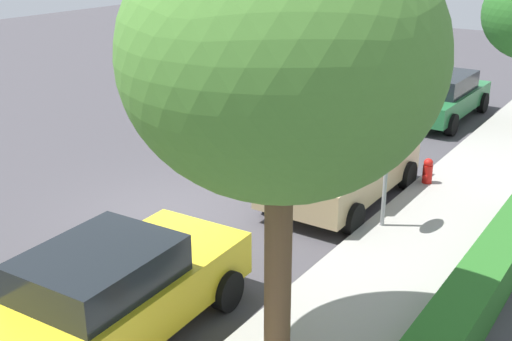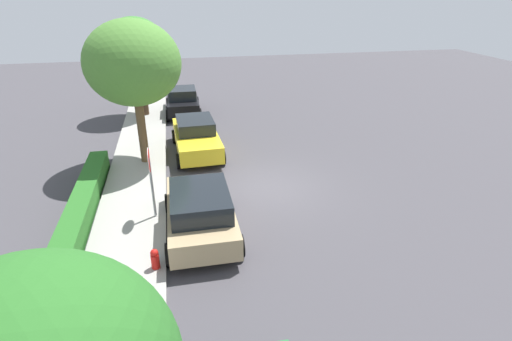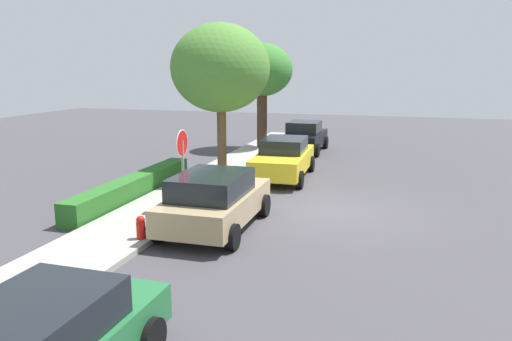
% 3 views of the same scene
% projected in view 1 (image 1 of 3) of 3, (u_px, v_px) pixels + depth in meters
% --- Properties ---
extents(ground_plane, '(60.00, 60.00, 0.00)m').
position_uv_depth(ground_plane, '(174.00, 211.00, 13.39)').
color(ground_plane, '#423F44').
extents(sidewalk_curb, '(32.00, 2.21, 0.14)m').
position_uv_depth(sidewalk_curb, '(390.00, 271.00, 10.86)').
color(sidewalk_curb, '#9E9B93').
rests_on(sidewalk_curb, ground_plane).
extents(stop_sign, '(0.78, 0.08, 2.48)m').
position_uv_depth(stop_sign, '(388.00, 148.00, 11.85)').
color(stop_sign, gray).
rests_on(stop_sign, ground_plane).
extents(parked_car_tan, '(4.14, 2.12, 1.55)m').
position_uv_depth(parked_car_tan, '(344.00, 164.00, 13.73)').
color(parked_car_tan, tan).
rests_on(parked_car_tan, ground_plane).
extents(parked_car_yellow, '(4.54, 2.16, 1.54)m').
position_uv_depth(parked_car_yellow, '(110.00, 295.00, 8.82)').
color(parked_car_yellow, yellow).
rests_on(parked_car_yellow, ground_plane).
extents(parked_car_green, '(4.48, 1.99, 1.42)m').
position_uv_depth(parked_car_green, '(442.00, 96.00, 19.68)').
color(parked_car_green, '#236B38').
rests_on(parked_car_green, ground_plane).
extents(street_tree_mid_block, '(3.66, 3.66, 5.81)m').
position_uv_depth(street_tree_mid_block, '(282.00, 58.00, 7.09)').
color(street_tree_mid_block, brown).
rests_on(street_tree_mid_block, ground_plane).
extents(fire_hydrant, '(0.30, 0.22, 0.72)m').
position_uv_depth(fire_hydrant, '(427.00, 173.00, 14.43)').
color(fire_hydrant, red).
rests_on(fire_hydrant, ground_plane).
extents(front_yard_hedge, '(7.00, 0.68, 0.71)m').
position_uv_depth(front_yard_hedge, '(489.00, 274.00, 10.20)').
color(front_yard_hedge, '#286623').
rests_on(front_yard_hedge, ground_plane).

